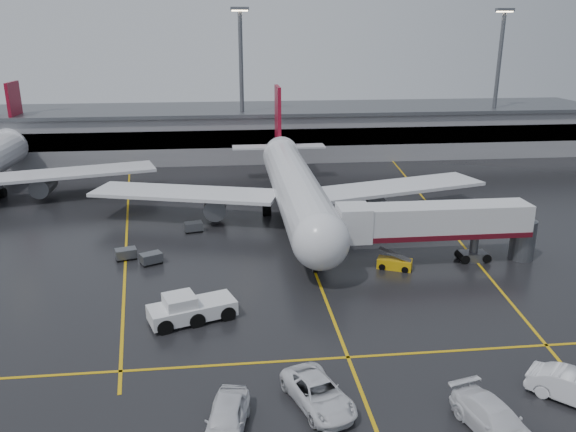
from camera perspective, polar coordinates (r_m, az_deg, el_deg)
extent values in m
plane|color=black|center=(60.56, 1.67, -2.96)|extent=(220.00, 220.00, 0.00)
cube|color=gold|center=(60.56, 1.67, -2.95)|extent=(0.25, 90.00, 0.02)
cube|color=gold|center=(41.08, 6.03, -13.90)|extent=(60.00, 0.25, 0.02)
cube|color=gold|center=(70.49, -15.82, -0.59)|extent=(9.99, 69.35, 0.02)
cube|color=gold|center=(74.15, 14.49, 0.44)|extent=(7.57, 69.64, 0.02)
cube|color=gray|center=(105.79, -1.92, 8.38)|extent=(120.00, 18.00, 8.00)
cube|color=black|center=(97.06, -1.52, 7.81)|extent=(120.00, 0.40, 3.00)
cube|color=#595B60|center=(105.15, -1.95, 10.69)|extent=(122.00, 19.00, 0.60)
cylinder|color=#595B60|center=(98.47, -4.67, 12.61)|extent=(0.70, 0.70, 25.00)
cube|color=#595B60|center=(98.11, -4.87, 20.01)|extent=(3.00, 1.20, 0.50)
cube|color=#FFE5B2|center=(98.10, -4.86, 19.83)|extent=(2.60, 0.90, 0.20)
cylinder|color=#595B60|center=(109.50, 20.16, 12.14)|extent=(0.70, 0.70, 25.00)
cube|color=#595B60|center=(109.17, 20.91, 18.75)|extent=(3.00, 1.20, 0.50)
cube|color=#FFE5B2|center=(109.16, 20.90, 18.60)|extent=(2.60, 0.90, 0.20)
cylinder|color=silver|center=(66.81, 0.76, 2.86)|extent=(5.20, 36.00, 5.20)
sphere|color=silver|center=(49.84, 3.30, -2.53)|extent=(5.20, 5.20, 5.20)
cone|color=silver|center=(87.02, -0.94, 6.83)|extent=(4.94, 8.00, 4.94)
cube|color=maroon|center=(87.19, -1.02, 10.12)|extent=(0.50, 5.50, 8.50)
cube|color=silver|center=(86.98, -0.95, 6.96)|extent=(14.00, 3.00, 0.25)
cube|color=silver|center=(68.66, -10.29, 2.29)|extent=(22.80, 11.83, 0.40)
cube|color=silver|center=(71.61, 10.95, 2.90)|extent=(22.80, 11.83, 0.40)
cylinder|color=#595B60|center=(67.92, -7.33, 1.03)|extent=(2.60, 4.50, 2.60)
cylinder|color=#595B60|center=(70.11, 8.38, 1.52)|extent=(2.60, 4.50, 2.60)
cylinder|color=#595B60|center=(53.76, 2.71, -4.61)|extent=(0.56, 0.56, 2.00)
cylinder|color=#595B60|center=(70.27, -2.14, 0.89)|extent=(0.56, 0.56, 2.00)
cylinder|color=#595B60|center=(70.99, 3.02, 1.06)|extent=(0.56, 0.56, 2.00)
cylinder|color=black|center=(53.98, 2.71, -5.15)|extent=(0.40, 1.10, 1.10)
cylinder|color=black|center=(70.40, -2.14, 0.55)|extent=(1.00, 1.40, 1.40)
cylinder|color=black|center=(71.12, 3.01, 0.72)|extent=(1.00, 1.40, 1.40)
cone|color=silver|center=(104.16, -25.49, 6.95)|extent=(4.94, 8.00, 4.94)
cube|color=maroon|center=(104.42, -25.68, 9.69)|extent=(0.50, 5.50, 8.50)
cube|color=silver|center=(104.13, -25.50, 7.06)|extent=(14.00, 3.00, 0.25)
cube|color=silver|center=(82.82, -20.91, 4.07)|extent=(22.80, 11.83, 0.40)
cylinder|color=#595B60|center=(83.16, -23.29, 2.84)|extent=(2.60, 4.50, 2.60)
cylinder|color=#595B60|center=(87.27, -26.81, 2.34)|extent=(0.56, 0.56, 2.00)
cylinder|color=black|center=(87.38, -26.77, 2.06)|extent=(1.00, 1.40, 1.40)
cube|color=silver|center=(56.54, 14.71, -0.38)|extent=(18.00, 3.20, 3.00)
cube|color=#510B15|center=(56.95, 14.61, -1.62)|extent=(18.00, 3.30, 0.50)
cube|color=silver|center=(54.18, 6.58, -0.69)|extent=(3.00, 3.40, 3.30)
cylinder|color=#595B60|center=(59.00, 18.13, -2.91)|extent=(0.80, 0.80, 3.00)
cube|color=#595B60|center=(59.36, 18.03, -3.86)|extent=(2.60, 1.60, 0.90)
cylinder|color=#595B60|center=(61.04, 22.46, -2.20)|extent=(2.40, 2.40, 4.00)
cylinder|color=black|center=(58.93, 17.05, -3.92)|extent=(0.90, 1.80, 0.90)
cylinder|color=black|center=(59.82, 18.99, -3.79)|extent=(0.90, 1.80, 0.90)
cube|color=silver|center=(45.80, -9.57, -9.27)|extent=(7.20, 4.74, 1.15)
cube|color=silver|center=(45.16, -10.80, -8.40)|extent=(2.92, 2.92, 0.96)
cube|color=black|center=(45.16, -10.80, -8.40)|extent=(2.63, 2.63, 0.86)
cylinder|color=black|center=(45.44, -12.60, -10.17)|extent=(2.12, 3.12, 1.24)
cylinder|color=black|center=(45.95, -9.55, -9.64)|extent=(2.12, 3.12, 1.24)
cylinder|color=black|center=(46.59, -6.58, -9.09)|extent=(2.12, 3.12, 1.24)
cube|color=#E2AA0C|center=(55.53, 10.63, -4.72)|extent=(3.49, 2.56, 0.99)
cube|color=#595B60|center=(55.18, 10.69, -3.82)|extent=(3.17, 2.02, 1.12)
cylinder|color=black|center=(55.74, 9.52, -4.82)|extent=(1.20, 1.65, 0.63)
cylinder|color=black|center=(55.52, 11.72, -5.05)|extent=(1.20, 1.65, 0.63)
imported|color=white|center=(36.04, 3.06, -17.31)|extent=(4.54, 6.55, 1.66)
imported|color=white|center=(35.79, 20.06, -18.70)|extent=(3.91, 6.55, 1.78)
imported|color=silver|center=(34.12, -6.18, -19.51)|extent=(3.14, 5.74, 1.85)
cube|color=#595B60|center=(57.17, -13.55, -4.08)|extent=(2.37, 2.08, 0.90)
cylinder|color=black|center=(56.66, -14.09, -4.84)|extent=(0.40, 0.20, 0.40)
cylinder|color=black|center=(57.16, -12.59, -4.52)|extent=(0.40, 0.20, 0.40)
cylinder|color=black|center=(57.54, -14.44, -4.51)|extent=(0.40, 0.20, 0.40)
cylinder|color=black|center=(58.03, -12.96, -4.20)|extent=(0.40, 0.20, 0.40)
cube|color=#595B60|center=(58.95, -15.93, -3.60)|extent=(2.29, 1.83, 0.90)
cylinder|color=black|center=(58.58, -16.59, -4.29)|extent=(0.40, 0.20, 0.40)
cylinder|color=black|center=(58.75, -15.05, -4.09)|extent=(0.40, 0.20, 0.40)
cylinder|color=black|center=(59.51, -16.72, -3.95)|extent=(0.40, 0.20, 0.40)
cylinder|color=black|center=(59.67, -15.20, -3.75)|extent=(0.40, 0.20, 0.40)
cube|color=#595B60|center=(65.28, -9.45, -1.02)|extent=(2.23, 1.70, 0.90)
cylinder|color=black|center=(64.85, -10.05, -1.62)|extent=(0.40, 0.20, 0.40)
cylinder|color=black|center=(65.08, -8.66, -1.48)|extent=(0.40, 0.20, 0.40)
cylinder|color=black|center=(65.79, -10.18, -1.35)|extent=(0.40, 0.20, 0.40)
cylinder|color=black|center=(66.01, -8.81, -1.20)|extent=(0.40, 0.20, 0.40)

